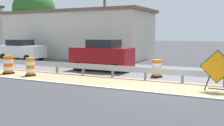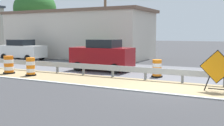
% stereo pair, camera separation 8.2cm
% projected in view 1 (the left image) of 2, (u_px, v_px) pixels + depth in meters
% --- Properties ---
extents(ground_plane, '(160.00, 160.00, 0.00)m').
position_uv_depth(ground_plane, '(167.00, 88.00, 13.24)').
color(ground_plane, '#333335').
extents(median_dirt_strip, '(3.22, 120.00, 0.01)m').
position_uv_depth(median_dirt_strip, '(169.00, 87.00, 13.60)').
color(median_dirt_strip, '#8E7A56').
rests_on(median_dirt_strip, ground).
extents(far_lane_asphalt, '(6.83, 120.00, 0.00)m').
position_uv_depth(far_lane_asphalt, '(190.00, 73.00, 18.05)').
color(far_lane_asphalt, '#56565B').
rests_on(far_lane_asphalt, ground).
extents(curb_near_edge, '(0.20, 120.00, 0.11)m').
position_uv_depth(curb_near_edge, '(158.00, 93.00, 12.09)').
color(curb_near_edge, '#ADADA8').
rests_on(curb_near_edge, ground).
extents(guardrail_median, '(0.18, 45.63, 0.71)m').
position_uv_depth(guardrail_median, '(128.00, 70.00, 16.02)').
color(guardrail_median, '#999EA3').
rests_on(guardrail_median, ground).
extents(warning_sign_diamond, '(0.09, 1.52, 1.89)m').
position_uv_depth(warning_sign_diamond, '(217.00, 69.00, 12.38)').
color(warning_sign_diamond, black).
rests_on(warning_sign_diamond, ground).
extents(traffic_barrel_nearest, '(0.68, 0.68, 1.04)m').
position_uv_depth(traffic_barrel_nearest, '(157.00, 69.00, 16.56)').
color(traffic_barrel_nearest, orange).
rests_on(traffic_barrel_nearest, ground).
extents(traffic_barrel_close, '(0.65, 0.65, 1.11)m').
position_uv_depth(traffic_barrel_close, '(30.00, 68.00, 17.08)').
color(traffic_barrel_close, orange).
rests_on(traffic_barrel_close, ground).
extents(traffic_barrel_mid, '(0.75, 0.75, 1.15)m').
position_uv_depth(traffic_barrel_mid, '(8.00, 66.00, 17.96)').
color(traffic_barrel_mid, orange).
rests_on(traffic_barrel_mid, ground).
extents(car_lead_far_lane, '(2.22, 4.30, 2.18)m').
position_uv_depth(car_lead_far_lane, '(102.00, 55.00, 19.33)').
color(car_lead_far_lane, maroon).
rests_on(car_lead_far_lane, ground).
extents(car_mid_far_lane, '(2.09, 4.80, 1.99)m').
position_uv_depth(car_mid_far_lane, '(21.00, 50.00, 26.72)').
color(car_mid_far_lane, silver).
rests_on(car_mid_far_lane, ground).
extents(roadside_shop_near, '(6.47, 16.25, 4.97)m').
position_uv_depth(roadside_shop_near, '(77.00, 34.00, 30.11)').
color(roadside_shop_near, beige).
rests_on(roadside_shop_near, ground).
extents(utility_pole_near, '(0.24, 1.80, 9.45)m').
position_uv_depth(utility_pole_near, '(105.00, 8.00, 25.47)').
color(utility_pole_near, brown).
rests_on(utility_pole_near, ground).
extents(bush_roadside, '(3.27, 3.27, 1.61)m').
position_uv_depth(bush_roadside, '(94.00, 54.00, 24.37)').
color(bush_roadside, '#337533').
rests_on(bush_roadside, ground).
extents(tree_roadside, '(5.25, 5.25, 7.97)m').
position_uv_depth(tree_roadside, '(34.00, 9.00, 34.76)').
color(tree_roadside, '#4C3D2D').
rests_on(tree_roadside, ground).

